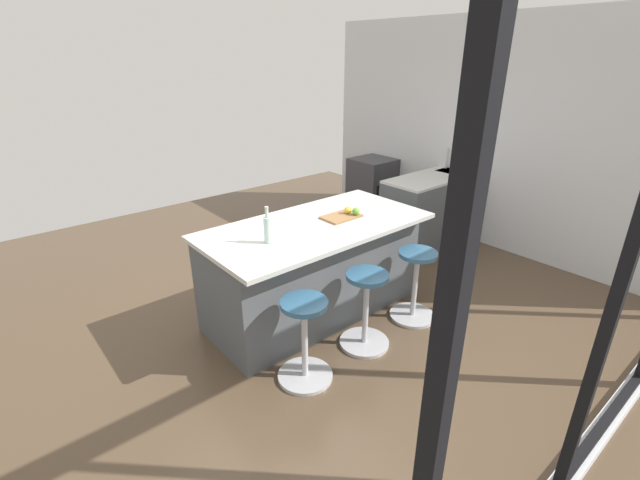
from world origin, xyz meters
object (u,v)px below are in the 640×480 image
at_px(oven_range, 372,187).
at_px(cutting_board, 341,217).
at_px(kitchen_island, 313,268).
at_px(stool_by_window, 415,287).
at_px(water_bottle, 268,229).
at_px(apple_yellow, 348,210).
at_px(stool_near_camera, 305,343).
at_px(stool_middle, 366,312).
at_px(apple_green, 356,211).

height_order(oven_range, cutting_board, cutting_board).
height_order(kitchen_island, stool_by_window, kitchen_island).
bearing_deg(water_bottle, stool_by_window, 154.66).
xyz_separation_m(stool_by_window, cutting_board, (0.39, -0.64, 0.63)).
distance_m(cutting_board, apple_yellow, 0.10).
bearing_deg(stool_near_camera, stool_by_window, 180.00).
distance_m(stool_middle, apple_green, 0.97).
bearing_deg(stool_near_camera, apple_green, -152.43).
relative_size(stool_by_window, cutting_board, 1.96).
distance_m(stool_near_camera, apple_yellow, 1.40).
bearing_deg(stool_near_camera, apple_yellow, -148.49).
bearing_deg(apple_green, oven_range, -140.26).
xyz_separation_m(oven_range, stool_middle, (2.56, 2.35, -0.11)).
relative_size(kitchen_island, cutting_board, 5.90).
bearing_deg(stool_middle, cutting_board, -114.16).
height_order(cutting_board, apple_green, apple_green).
bearing_deg(water_bottle, stool_middle, 134.26).
bearing_deg(stool_by_window, stool_middle, 0.00).
xyz_separation_m(oven_range, cutting_board, (2.27, 1.72, 0.52)).
bearing_deg(apple_yellow, kitchen_island, -9.98).
xyz_separation_m(stool_middle, apple_green, (-0.41, -0.56, 0.68)).
xyz_separation_m(cutting_board, apple_yellow, (-0.09, -0.00, 0.05)).
bearing_deg(apple_yellow, stool_middle, 59.72).
height_order(kitchen_island, water_bottle, water_bottle).
height_order(stool_by_window, apple_green, apple_green).
distance_m(oven_range, apple_yellow, 2.83).
xyz_separation_m(stool_near_camera, apple_green, (-1.08, -0.56, 0.68)).
bearing_deg(kitchen_island, stool_near_camera, 46.48).
bearing_deg(stool_by_window, stool_near_camera, 0.00).
distance_m(stool_near_camera, apple_green, 1.39).
bearing_deg(oven_range, kitchen_island, 32.75).
bearing_deg(apple_green, stool_by_window, 115.27).
xyz_separation_m(kitchen_island, stool_by_window, (-0.67, 0.71, -0.15)).
bearing_deg(water_bottle, apple_yellow, -176.95).
height_order(stool_near_camera, cutting_board, cutting_board).
relative_size(oven_range, stool_near_camera, 1.26).
height_order(cutting_board, apple_yellow, apple_yellow).
bearing_deg(water_bottle, kitchen_island, -168.55).
xyz_separation_m(kitchen_island, water_bottle, (0.58, 0.12, 0.59)).
height_order(stool_middle, cutting_board, cutting_board).
relative_size(oven_range, stool_middle, 1.26).
distance_m(stool_by_window, cutting_board, 0.98).
bearing_deg(apple_green, apple_yellow, -68.17).
bearing_deg(oven_range, apple_yellow, 38.08).
xyz_separation_m(stool_by_window, stool_near_camera, (1.34, 0.00, 0.00)).
distance_m(kitchen_island, water_bottle, 0.83).
bearing_deg(stool_near_camera, stool_middle, 180.00).
height_order(stool_by_window, stool_near_camera, same).
height_order(stool_middle, apple_green, apple_green).
xyz_separation_m(cutting_board, apple_green, (-0.12, 0.07, 0.05)).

